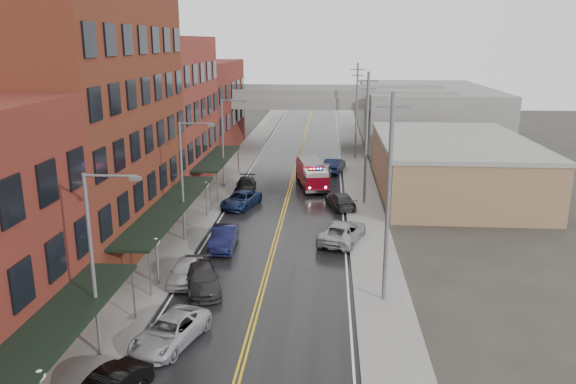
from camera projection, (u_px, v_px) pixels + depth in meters
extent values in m
cube|color=black|center=(282.00, 219.00, 47.50)|extent=(11.00, 160.00, 0.02)
cube|color=slate|center=(197.00, 216.00, 48.00)|extent=(3.00, 160.00, 0.15)
cube|color=slate|center=(369.00, 220.00, 46.96)|extent=(3.00, 160.00, 0.15)
cube|color=gray|center=(216.00, 216.00, 47.88)|extent=(0.30, 160.00, 0.15)
cube|color=gray|center=(349.00, 219.00, 47.08)|extent=(0.30, 160.00, 0.15)
cube|color=#5C2818|center=(84.00, 123.00, 39.36)|extent=(9.00, 20.00, 18.00)
cube|color=maroon|center=(159.00, 113.00, 56.60)|extent=(9.00, 15.00, 15.00)
cube|color=maroon|center=(199.00, 108.00, 73.84)|extent=(9.00, 20.00, 12.00)
cube|color=#92724F|center=(452.00, 167.00, 55.33)|extent=(14.00, 22.00, 5.00)
cube|color=slate|center=(424.00, 114.00, 83.68)|extent=(18.00, 30.00, 8.00)
cube|color=black|center=(38.00, 343.00, 22.22)|extent=(2.60, 16.00, 0.18)
cylinder|color=slate|center=(134.00, 295.00, 29.85)|extent=(0.10, 0.10, 3.00)
cube|color=black|center=(170.00, 207.00, 40.51)|extent=(2.60, 18.00, 0.18)
cylinder|color=slate|center=(150.00, 274.00, 32.54)|extent=(0.10, 0.10, 3.00)
cylinder|color=slate|center=(211.00, 195.00, 49.10)|extent=(0.10, 0.10, 3.00)
cube|color=black|center=(217.00, 158.00, 57.36)|extent=(2.60, 13.00, 0.18)
cylinder|color=slate|center=(217.00, 187.00, 51.80)|extent=(0.10, 0.10, 3.00)
cylinder|color=slate|center=(238.00, 160.00, 63.54)|extent=(0.10, 0.10, 3.00)
sphere|color=silver|center=(40.00, 376.00, 20.24)|extent=(0.44, 0.44, 0.44)
cylinder|color=#59595B|center=(158.00, 265.00, 34.11)|extent=(0.14, 0.14, 2.80)
sphere|color=silver|center=(156.00, 242.00, 33.72)|extent=(0.44, 0.44, 0.44)
cylinder|color=#59595B|center=(207.00, 201.00, 47.59)|extent=(0.14, 0.14, 2.80)
sphere|color=silver|center=(206.00, 184.00, 47.20)|extent=(0.44, 0.44, 0.44)
cylinder|color=#59595B|center=(93.00, 269.00, 25.63)|extent=(0.18, 0.18, 9.00)
cylinder|color=#59595B|center=(110.00, 176.00, 24.40)|extent=(2.40, 0.12, 0.12)
cube|color=#59595B|center=(135.00, 179.00, 24.34)|extent=(0.50, 0.22, 0.18)
cylinder|color=#59595B|center=(182.00, 183.00, 41.03)|extent=(0.18, 0.18, 9.00)
cylinder|color=#59595B|center=(196.00, 124.00, 39.80)|extent=(2.40, 0.12, 0.12)
cube|color=#59595B|center=(211.00, 125.00, 39.75)|extent=(0.50, 0.22, 0.18)
cylinder|color=#59595B|center=(223.00, 144.00, 56.44)|extent=(0.18, 0.18, 9.00)
cylinder|color=#59595B|center=(233.00, 100.00, 55.20)|extent=(2.40, 0.12, 0.12)
cube|color=#59595B|center=(245.00, 102.00, 55.15)|extent=(0.50, 0.22, 0.18)
cylinder|color=#59595B|center=(388.00, 201.00, 30.98)|extent=(0.24, 0.24, 12.00)
cube|color=#59595B|center=(393.00, 107.00, 29.62)|extent=(1.80, 0.12, 0.12)
cube|color=#59595B|center=(392.00, 120.00, 29.80)|extent=(1.40, 0.12, 0.12)
cylinder|color=#59595B|center=(366.00, 140.00, 50.23)|extent=(0.24, 0.24, 12.00)
cube|color=#59595B|center=(368.00, 81.00, 48.88)|extent=(1.80, 0.12, 0.12)
cube|color=#59595B|center=(368.00, 89.00, 49.06)|extent=(1.40, 0.12, 0.12)
cylinder|color=#59595B|center=(356.00, 112.00, 69.49)|extent=(0.24, 0.24, 12.00)
cube|color=#59595B|center=(358.00, 69.00, 68.13)|extent=(1.80, 0.12, 0.12)
cube|color=#59595B|center=(358.00, 75.00, 68.31)|extent=(1.40, 0.12, 0.12)
cube|color=slate|center=(301.00, 100.00, 76.54)|extent=(40.00, 10.00, 1.50)
cube|color=slate|center=(223.00, 126.00, 78.31)|extent=(1.60, 8.00, 6.00)
cube|color=slate|center=(381.00, 128.00, 76.74)|extent=(1.60, 8.00, 6.00)
cube|color=#A6071B|center=(310.00, 171.00, 58.55)|extent=(3.23, 5.41, 1.93)
cube|color=#A6071B|center=(316.00, 182.00, 55.19)|extent=(2.72, 2.79, 1.38)
cube|color=silver|center=(316.00, 173.00, 54.95)|extent=(2.57, 2.59, 0.46)
cube|color=black|center=(315.00, 179.00, 55.29)|extent=(2.56, 1.89, 0.74)
cube|color=slate|center=(310.00, 161.00, 58.26)|extent=(2.94, 5.00, 0.28)
cube|color=black|center=(316.00, 170.00, 54.87)|extent=(1.49, 0.54, 0.13)
sphere|color=#FF0C0C|center=(311.00, 169.00, 54.79)|extent=(0.18, 0.18, 0.18)
sphere|color=#1933FF|center=(321.00, 169.00, 54.91)|extent=(0.18, 0.18, 0.18)
cylinder|color=black|center=(306.00, 189.00, 55.16)|extent=(0.96, 0.49, 0.92)
cylinder|color=black|center=(326.00, 189.00, 55.40)|extent=(0.96, 0.49, 0.92)
cylinder|color=black|center=(301.00, 181.00, 58.25)|extent=(0.96, 0.49, 0.92)
cylinder|color=black|center=(320.00, 181.00, 58.48)|extent=(0.96, 0.49, 0.92)
cylinder|color=black|center=(298.00, 176.00, 60.45)|extent=(0.96, 0.49, 0.92)
cylinder|color=black|center=(316.00, 176.00, 60.68)|extent=(0.96, 0.49, 0.92)
imported|color=#9FA0A6|center=(170.00, 331.00, 27.74)|extent=(3.63, 5.42, 1.38)
imported|color=#252527|center=(202.00, 279.00, 33.80)|extent=(3.39, 5.24, 1.41)
imported|color=#B6B6B6|center=(185.00, 271.00, 34.95)|extent=(1.70, 4.20, 1.43)
imported|color=black|center=(224.00, 238.00, 40.62)|extent=(1.81, 4.81, 1.57)
imported|color=#111F43|center=(241.00, 200.00, 50.68)|extent=(3.64, 5.53, 1.41)
imported|color=black|center=(246.00, 185.00, 55.74)|extent=(2.24, 4.86, 1.38)
imported|color=#95979D|center=(342.00, 232.00, 41.91)|extent=(4.16, 6.15, 1.56)
imported|color=#29292C|center=(340.00, 200.00, 50.44)|extent=(3.11, 5.09, 1.38)
imported|color=#B5B5B5|center=(326.00, 169.00, 62.64)|extent=(2.94, 4.78, 1.52)
imported|color=#0E1634|center=(334.00, 165.00, 64.10)|extent=(2.81, 5.29, 1.66)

